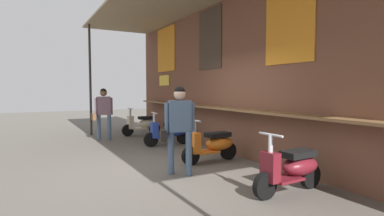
# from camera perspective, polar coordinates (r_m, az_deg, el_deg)

# --- Properties ---
(ground_plane) EXTENTS (36.11, 36.11, 0.00)m
(ground_plane) POSITION_cam_1_polar(r_m,az_deg,el_deg) (6.27, -4.26, -11.34)
(ground_plane) COLOR #605B54
(market_stall_facade) EXTENTS (12.90, 2.79, 4.00)m
(market_stall_facade) POSITION_cam_1_polar(r_m,az_deg,el_deg) (7.06, 9.45, 8.58)
(market_stall_facade) COLOR brown
(market_stall_facade) RESTS_ON ground_plane
(scooter_cream) EXTENTS (0.46, 1.40, 0.97)m
(scooter_cream) POSITION_cam_1_polar(r_m,az_deg,el_deg) (10.74, -9.19, -2.99)
(scooter_cream) COLOR beige
(scooter_cream) RESTS_ON ground_plane
(scooter_blue) EXTENTS (0.48, 1.40, 0.97)m
(scooter_blue) POSITION_cam_1_polar(r_m,az_deg,el_deg) (8.68, -4.15, -4.52)
(scooter_blue) COLOR #233D9E
(scooter_blue) RESTS_ON ground_plane
(scooter_orange) EXTENTS (0.46, 1.40, 0.97)m
(scooter_orange) POSITION_cam_1_polar(r_m,az_deg,el_deg) (6.72, 4.05, -6.92)
(scooter_orange) COLOR orange
(scooter_orange) RESTS_ON ground_plane
(scooter_maroon) EXTENTS (0.46, 1.40, 0.97)m
(scooter_maroon) POSITION_cam_1_polar(r_m,az_deg,el_deg) (5.02, 18.55, -10.73)
(scooter_maroon) COLOR maroon
(scooter_maroon) RESTS_ON ground_plane
(shopper_with_handbag) EXTENTS (0.26, 0.64, 1.64)m
(shopper_with_handbag) POSITION_cam_1_polar(r_m,az_deg,el_deg) (9.87, -16.50, -0.16)
(shopper_with_handbag) COLOR slate
(shopper_with_handbag) RESTS_ON ground_plane
(shopper_browsing) EXTENTS (0.40, 0.67, 1.67)m
(shopper_browsing) POSITION_cam_1_polar(r_m,az_deg,el_deg) (5.62, -2.50, -2.54)
(shopper_browsing) COLOR slate
(shopper_browsing) RESTS_ON ground_plane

